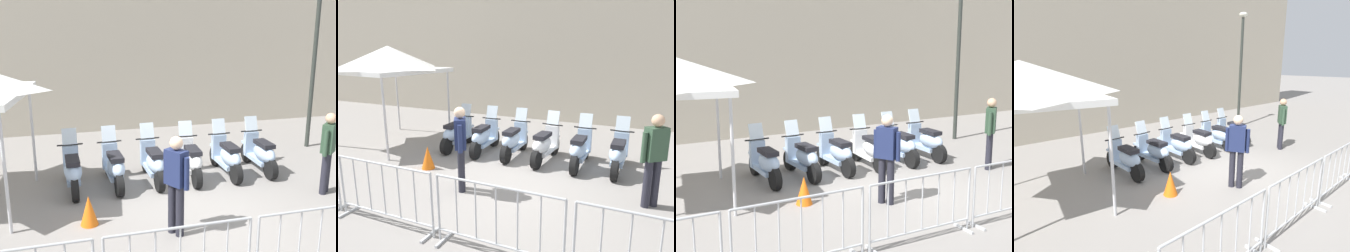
% 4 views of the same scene
% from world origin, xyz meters
% --- Properties ---
extents(ground_plane, '(120.00, 120.00, 0.00)m').
position_xyz_m(ground_plane, '(0.00, 0.00, 0.00)').
color(ground_plane, gray).
extents(motorcycle_0, '(0.64, 1.72, 1.24)m').
position_xyz_m(motorcycle_0, '(-2.41, 1.49, 0.45)').
color(motorcycle_0, black).
rests_on(motorcycle_0, ground).
extents(motorcycle_1, '(0.66, 1.72, 1.24)m').
position_xyz_m(motorcycle_1, '(-1.54, 1.62, 0.45)').
color(motorcycle_1, black).
rests_on(motorcycle_1, ground).
extents(motorcycle_2, '(0.63, 1.72, 1.24)m').
position_xyz_m(motorcycle_2, '(-0.67, 1.76, 0.45)').
color(motorcycle_2, black).
rests_on(motorcycle_2, ground).
extents(motorcycle_3, '(0.56, 1.73, 1.24)m').
position_xyz_m(motorcycle_3, '(0.20, 1.83, 0.45)').
color(motorcycle_3, black).
rests_on(motorcycle_3, ground).
extents(motorcycle_4, '(0.60, 1.72, 1.24)m').
position_xyz_m(motorcycle_4, '(1.08, 1.94, 0.45)').
color(motorcycle_4, black).
rests_on(motorcycle_4, ground).
extents(motorcycle_5, '(0.60, 1.72, 1.24)m').
position_xyz_m(motorcycle_5, '(1.95, 2.09, 0.45)').
color(motorcycle_5, black).
rests_on(motorcycle_5, ground).
extents(barrier_segment_2, '(1.93, 0.67, 1.07)m').
position_xyz_m(barrier_segment_2, '(-0.73, -2.28, 0.52)').
color(barrier_segment_2, '#B2B5B7').
rests_on(barrier_segment_2, ground).
extents(barrier_segment_3, '(1.93, 0.67, 1.07)m').
position_xyz_m(barrier_segment_3, '(1.28, -2.02, 0.52)').
color(barrier_segment_3, '#B2B5B7').
rests_on(barrier_segment_3, ground).
extents(officer_near_row_end, '(0.40, 0.45, 1.73)m').
position_xyz_m(officer_near_row_end, '(-0.52, -0.59, 0.98)').
color(officer_near_row_end, '#23232D').
rests_on(officer_near_row_end, ground).
extents(officer_mid_plaza, '(0.41, 0.42, 1.73)m').
position_xyz_m(officer_mid_plaza, '(2.86, 0.69, 0.98)').
color(officer_mid_plaza, '#23232D').
rests_on(officer_mid_plaza, ground).
extents(canopy_tent, '(2.65, 2.65, 2.91)m').
position_xyz_m(canopy_tent, '(-4.50, 1.00, 2.52)').
color(canopy_tent, silver).
rests_on(canopy_tent, ground).
extents(traffic_cone, '(0.32, 0.32, 0.55)m').
position_xyz_m(traffic_cone, '(-2.00, -0.07, 0.28)').
color(traffic_cone, orange).
rests_on(traffic_cone, ground).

